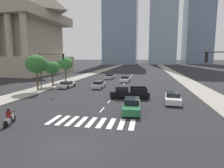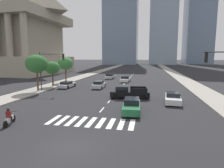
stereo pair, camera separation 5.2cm
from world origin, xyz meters
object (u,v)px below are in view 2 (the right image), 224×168
Objects in this scene: sedan_white_1 at (125,79)px; sedan_silver_4 at (110,77)px; sedan_silver_5 at (67,85)px; street_tree_third at (65,64)px; traffic_signal_far at (49,64)px; street_tree_nearest at (37,64)px; street_tree_second at (52,68)px; pickup_truck at (128,92)px; sedan_silver_3 at (99,85)px; motorcycle_lead at (9,118)px; sedan_green_2 at (132,106)px; sedan_white_0 at (173,98)px.

sedan_silver_4 reaches higher than sedan_white_1.
sedan_silver_5 is at bearing 139.45° from sedan_white_1.
sedan_silver_5 is 7.92m from street_tree_third.
street_tree_third is at bearing 100.41° from traffic_signal_far.
street_tree_second is (-0.00, 5.12, -0.94)m from street_tree_nearest.
sedan_white_1 is 1.09× the size of sedan_silver_4.
street_tree_third is (-15.23, 13.23, 3.45)m from pickup_truck.
traffic_signal_far is at bearing 124.15° from sedan_silver_3.
sedan_silver_3 reaches higher than sedan_white_1.
sedan_silver_3 is at bearing -175.03° from sedan_silver_4.
motorcycle_lead reaches higher than sedan_silver_4.
street_tree_nearest reaches higher than motorcycle_lead.
sedan_white_1 is at bearing -21.40° from sedan_silver_3.
motorcycle_lead reaches higher than sedan_green_2.
street_tree_second is (-8.21, -15.19, 3.03)m from sedan_silver_4.
sedan_white_0 is 0.97× the size of sedan_white_1.
street_tree_nearest reaches higher than pickup_truck.
motorcycle_lead reaches higher than sedan_white_1.
sedan_white_0 is at bearing -113.41° from sedan_silver_5.
motorcycle_lead is at bearing -48.23° from sedan_white_0.
sedan_silver_4 is at bearing 48.38° from street_tree_third.
sedan_silver_4 reaches higher than sedan_white_0.
sedan_green_2 is at bearing -133.15° from sedan_silver_5.
sedan_silver_5 is (-9.87, -10.36, -0.05)m from sedan_white_1.
pickup_truck is 1.23× the size of sedan_silver_5.
motorcycle_lead reaches higher than sedan_silver_3.
street_tree_second is (-12.90, -10.01, 3.05)m from sedan_white_1.
street_tree_nearest is (-9.10, -5.28, 3.97)m from sedan_silver_3.
street_tree_nearest reaches higher than sedan_silver_4.
sedan_white_1 is 0.81× the size of street_tree_nearest.
street_tree_nearest is (-3.03, -4.76, 4.03)m from sedan_silver_5.
pickup_truck is at bearing -10.86° from traffic_signal_far.
street_tree_third is (-9.10, 5.78, 3.65)m from sedan_silver_3.
pickup_truck is at bearing -140.82° from sedan_silver_3.
street_tree_second is at bearing -30.58° from pickup_truck.
sedan_white_1 is 14.31m from sedan_silver_5.
sedan_white_0 is at bearing -69.09° from motorcycle_lead.
sedan_white_0 is at bearing -128.05° from sedan_silver_3.
street_tree_second is (-1.96, 4.73, -0.88)m from traffic_signal_far.
sedan_silver_4 is at bearing -77.68° from pickup_truck.
street_tree_nearest is (-1.96, -0.38, 0.06)m from traffic_signal_far.
street_tree_second is (-9.10, -0.16, 3.03)m from sedan_silver_3.
sedan_green_2 is 1.09× the size of sedan_silver_4.
pickup_truck is 15.84m from street_tree_nearest.
street_tree_nearest is 5.20m from street_tree_second.
sedan_silver_4 is (-7.02, 22.47, -0.20)m from pickup_truck.
sedan_green_2 is 0.81× the size of street_tree_nearest.
sedan_silver_3 is 0.91× the size of street_tree_second.
sedan_green_2 is 25.98m from street_tree_third.
sedan_green_2 reaches higher than sedan_silver_5.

